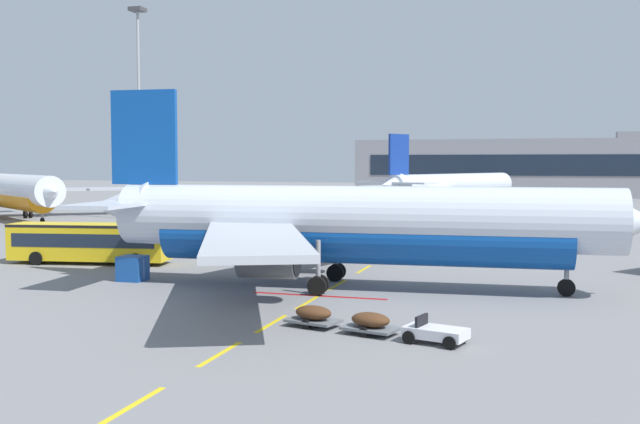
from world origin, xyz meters
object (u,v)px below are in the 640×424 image
airliner_mid_left (11,191)px  airliner_foreground (351,223)px  uld_cargo_container (133,268)px  apron_light_mast_near (139,90)px  airliner_far_center (451,188)px  baggage_train (371,323)px  apron_shuttle_bus (90,240)px

airliner_mid_left → airliner_foreground: bearing=-34.4°
uld_cargo_container → apron_light_mast_near: 53.98m
airliner_foreground → airliner_far_center: airliner_foreground is taller
airliner_foreground → airliner_mid_left: 67.80m
airliner_foreground → uld_cargo_container: airliner_foreground is taller
airliner_foreground → apron_light_mast_near: apron_light_mast_near is taller
airliner_far_center → airliner_foreground: bearing=-87.9°
airliner_far_center → baggage_train: airliner_far_center is taller
airliner_foreground → apron_light_mast_near: 60.23m
baggage_train → airliner_far_center: bearing=94.6°
airliner_foreground → apron_shuttle_bus: airliner_foreground is taller
airliner_foreground → uld_cargo_container: size_ratio=21.41×
uld_cargo_container → airliner_far_center: bearing=80.7°
apron_shuttle_bus → uld_cargo_container: (7.34, -6.22, -0.95)m
airliner_far_center → airliner_mid_left: bearing=-149.6°
airliner_mid_left → airliner_far_center: airliner_mid_left is taller
airliner_far_center → uld_cargo_container: bearing=-99.3°
airliner_mid_left → apron_shuttle_bus: (34.46, -33.45, -2.07)m
baggage_train → uld_cargo_container: (-18.07, 10.16, 0.28)m
uld_cargo_container → airliner_mid_left: bearing=136.5°
apron_shuttle_bus → uld_cargo_container: apron_shuttle_bus is taller
airliner_foreground → apron_light_mast_near: bearing=132.5°
airliner_foreground → apron_shuttle_bus: bearing=167.2°
baggage_train → uld_cargo_container: 20.73m
apron_shuttle_bus → baggage_train: 30.26m
airliner_foreground → apron_shuttle_bus: (-21.47, 4.86, -2.20)m
airliner_foreground → apron_light_mast_near: size_ratio=1.27×
airliner_mid_left → uld_cargo_container: size_ratio=19.04×
airliner_mid_left → baggage_train: airliner_mid_left is taller
airliner_foreground → baggage_train: airliner_foreground is taller
airliner_foreground → apron_shuttle_bus: size_ratio=2.83×
airliner_mid_left → apron_light_mast_near: 21.39m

